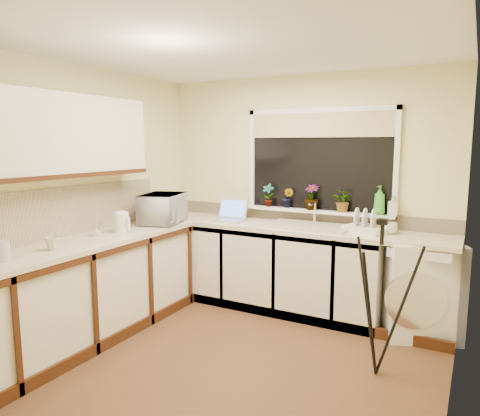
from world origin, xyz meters
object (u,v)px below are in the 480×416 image
Objects in this scene: steel_jar at (97,230)px; cup_back at (390,228)px; dish_rack at (367,229)px; glass_jug at (2,251)px; tripod at (379,298)px; plant_a at (268,195)px; soap_bottle_green at (380,200)px; plant_d at (344,201)px; microwave at (163,208)px; laptop at (231,215)px; washing_machine at (420,287)px; plant_c at (312,197)px; soap_bottle_clear at (393,205)px; kettle at (121,223)px; plant_b at (288,198)px; cup_left at (52,244)px.

steel_jar reaches higher than cup_back.
glass_jug is at bearing -109.80° from dish_rack.
plant_a is at bearing 124.54° from tripod.
soap_bottle_green is (2.13, 2.49, 0.22)m from glass_jug.
plant_d is (-0.60, 1.13, 0.56)m from tripod.
microwave reaches higher than glass_jug.
cup_back is at bearing -5.71° from laptop.
plant_c is at bearing 149.19° from washing_machine.
soap_bottle_green is at bearing 130.94° from cup_back.
washing_machine is at bearing -23.13° from soap_bottle_green.
soap_bottle_clear reaches higher than washing_machine.
soap_bottle_green is at bearing -173.85° from soap_bottle_clear.
soap_bottle_green reaches higher than plant_c.
laptop is 1.81× the size of soap_bottle_clear.
microwave is 1.57m from plant_c.
dish_rack is 1.96× the size of soap_bottle_clear.
microwave reaches higher than cup_back.
laptop reaches higher than glass_jug.
steel_jar is 2.79m from soap_bottle_clear.
microwave is 2.81× the size of soap_bottle_clear.
laptop is 1.22m from kettle.
soap_bottle_green is at bearing -1.30° from plant_b.
soap_bottle_clear reaches higher than cup_back.
plant_a is 1.27× the size of soap_bottle_clear.
glass_jug is (-0.00, -1.20, -0.02)m from kettle.
laptop is at bearing 73.31° from cup_left.
plant_c reaches higher than plant_d.
cup_left is at bearing -124.04° from plant_c.
laptop is 1.69× the size of plant_b.
steel_jar is (-2.62, -1.34, 0.52)m from washing_machine.
microwave is at bearing -162.21° from soap_bottle_clear.
washing_machine is 1.57× the size of microwave.
dish_rack is at bearing -6.16° from laptop.
plant_b is at bearing -75.61° from microwave.
glass_jug is at bearing -114.85° from plant_b.
soap_bottle_clear is (2.22, 0.71, 0.10)m from microwave.
plant_d is at bearing 36.12° from kettle.
soap_bottle_green is (0.96, -0.02, 0.03)m from plant_b.
glass_jug is at bearing -159.39° from washing_machine.
microwave is at bearing 88.95° from glass_jug.
glass_jug is 3.28m from soap_bottle_green.
soap_bottle_green is (0.35, -0.00, 0.03)m from plant_d.
soap_bottle_green reaches higher than tripod.
microwave is at bearing -166.33° from cup_back.
plant_a reaches higher than microwave.
laptop is 0.30× the size of tripod.
soap_bottle_green reaches higher than cup_left.
soap_bottle_green is at bearing 135.46° from washing_machine.
kettle is 2.20m from plant_d.
kettle is 2.40m from tripod.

